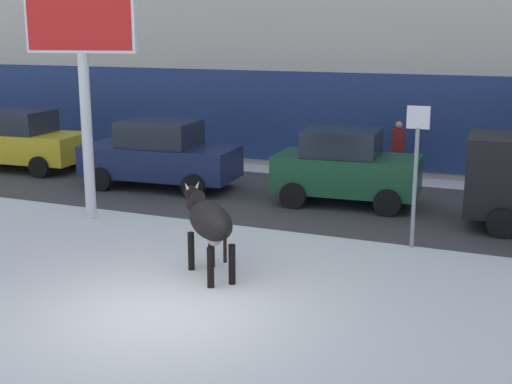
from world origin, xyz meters
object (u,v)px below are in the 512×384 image
at_px(pedestrian_near_billboard, 398,151).
at_px(car_darkgreen_hatchback, 346,167).
at_px(car_navy_sedan, 160,155).
at_px(cow_black, 209,221).
at_px(car_yellow_sedan, 18,141).
at_px(street_sign, 416,165).
at_px(billboard, 81,26).

bearing_deg(pedestrian_near_billboard, car_darkgreen_hatchback, -101.45).
xyz_separation_m(car_navy_sedan, car_darkgreen_hatchback, (5.16, 0.23, 0.02)).
xyz_separation_m(cow_black, car_navy_sedan, (-4.42, 5.76, -0.09)).
distance_m(car_yellow_sedan, car_darkgreen_hatchback, 10.54).
height_order(cow_black, street_sign, street_sign).
xyz_separation_m(cow_black, street_sign, (2.97, 3.05, 0.68)).
bearing_deg(cow_black, billboard, 151.16).
xyz_separation_m(car_navy_sedan, pedestrian_near_billboard, (5.79, 3.34, -0.03)).
relative_size(billboard, street_sign, 1.97).
bearing_deg(car_darkgreen_hatchback, car_navy_sedan, -177.48).
bearing_deg(cow_black, pedestrian_near_billboard, 81.45).
height_order(car_navy_sedan, pedestrian_near_billboard, car_navy_sedan).
height_order(car_yellow_sedan, car_darkgreen_hatchback, car_darkgreen_hatchback).
bearing_deg(cow_black, car_darkgreen_hatchback, 82.97).
xyz_separation_m(car_yellow_sedan, car_navy_sedan, (5.38, -0.51, 0.00)).
distance_m(cow_black, car_darkgreen_hatchback, 6.03).
distance_m(car_darkgreen_hatchback, pedestrian_near_billboard, 3.18).
bearing_deg(car_navy_sedan, pedestrian_near_billboard, 29.97).
xyz_separation_m(car_yellow_sedan, street_sign, (12.77, -3.21, 0.76)).
bearing_deg(pedestrian_near_billboard, street_sign, -75.21).
bearing_deg(billboard, street_sign, 5.64).
xyz_separation_m(billboard, car_darkgreen_hatchback, (4.99, 3.65, -3.39)).
distance_m(car_navy_sedan, pedestrian_near_billboard, 6.69).
distance_m(billboard, car_yellow_sedan, 7.61).
bearing_deg(car_yellow_sedan, cow_black, -32.60).
xyz_separation_m(cow_black, car_yellow_sedan, (-9.80, 6.27, -0.09)).
xyz_separation_m(billboard, car_yellow_sedan, (-5.55, 3.93, -3.41)).
bearing_deg(car_darkgreen_hatchback, street_sign, -52.78).
relative_size(car_yellow_sedan, street_sign, 1.53).
xyz_separation_m(car_navy_sedan, street_sign, (7.39, -2.71, 0.76)).
xyz_separation_m(billboard, street_sign, (7.21, 0.71, -2.64)).
distance_m(car_yellow_sedan, street_sign, 13.19).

